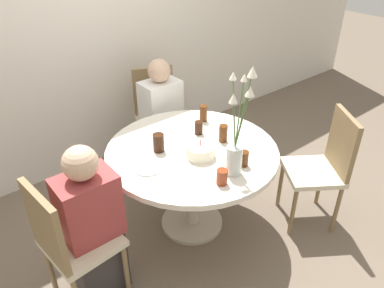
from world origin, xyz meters
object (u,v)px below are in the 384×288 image
(person_woman, at_px, (93,229))
(chair_near_front, at_px, (324,163))
(drink_glass_2, at_px, (199,128))
(flower_vase, at_px, (237,140))
(drink_glass_5, at_px, (203,113))
(chair_far_back, at_px, (157,111))
(side_plate, at_px, (148,167))
(drink_glass_0, at_px, (222,177))
(drink_glass_4, at_px, (244,159))
(birthday_cake, at_px, (200,151))
(person_guest, at_px, (162,121))
(drink_glass_3, at_px, (223,133))
(drink_glass_1, at_px, (159,143))
(chair_right_flank, at_px, (68,240))

(person_woman, bearing_deg, chair_near_front, -16.29)
(chair_near_front, bearing_deg, drink_glass_2, -102.69)
(flower_vase, relative_size, drink_glass_5, 5.48)
(chair_far_back, bearing_deg, person_woman, -119.35)
(side_plate, distance_m, drink_glass_0, 0.51)
(side_plate, height_order, drink_glass_0, drink_glass_0)
(drink_glass_0, bearing_deg, drink_glass_2, 63.31)
(flower_vase, bearing_deg, side_plate, 135.07)
(drink_glass_4, bearing_deg, birthday_cake, 120.34)
(person_guest, bearing_deg, side_plate, -129.54)
(chair_far_back, bearing_deg, drink_glass_4, -79.03)
(drink_glass_3, bearing_deg, drink_glass_4, -108.76)
(chair_far_back, height_order, person_woman, person_woman)
(person_woman, bearing_deg, drink_glass_1, 17.99)
(chair_right_flank, relative_size, person_woman, 0.85)
(drink_glass_2, height_order, drink_glass_4, drink_glass_4)
(drink_glass_2, bearing_deg, drink_glass_1, -178.66)
(flower_vase, relative_size, person_guest, 0.66)
(drink_glass_0, distance_m, drink_glass_5, 0.83)
(drink_glass_1, height_order, person_woman, person_woman)
(drink_glass_4, xyz_separation_m, person_woman, (-0.98, 0.29, -0.25))
(flower_vase, height_order, drink_glass_3, flower_vase)
(drink_glass_0, xyz_separation_m, drink_glass_3, (0.35, 0.37, 0.01))
(side_plate, height_order, drink_glass_5, drink_glass_5)
(side_plate, bearing_deg, flower_vase, -44.93)
(birthday_cake, distance_m, drink_glass_3, 0.26)
(chair_near_front, distance_m, person_woman, 1.73)
(birthday_cake, xyz_separation_m, drink_glass_4, (0.15, -0.26, 0.01))
(drink_glass_2, distance_m, person_woman, 1.06)
(drink_glass_5, bearing_deg, drink_glass_4, -107.15)
(drink_glass_1, bearing_deg, drink_glass_5, 15.24)
(person_guest, bearing_deg, chair_far_back, 70.54)
(drink_glass_3, bearing_deg, person_woman, -178.89)
(flower_vase, bearing_deg, chair_far_back, 77.28)
(birthday_cake, xyz_separation_m, drink_glass_1, (-0.18, 0.24, 0.02))
(drink_glass_5, bearing_deg, drink_glass_3, -105.62)
(chair_right_flank, height_order, flower_vase, flower_vase)
(flower_vase, height_order, person_guest, flower_vase)
(chair_far_back, distance_m, flower_vase, 1.44)
(drink_glass_1, distance_m, drink_glass_2, 0.37)
(drink_glass_3, distance_m, person_guest, 0.89)
(chair_right_flank, relative_size, drink_glass_1, 7.13)
(drink_glass_2, bearing_deg, drink_glass_4, -94.18)
(drink_glass_1, bearing_deg, chair_right_flank, -164.38)
(chair_far_back, xyz_separation_m, side_plate, (-0.71, -0.94, 0.18))
(drink_glass_2, bearing_deg, chair_far_back, 78.84)
(chair_near_front, height_order, flower_vase, flower_vase)
(drink_glass_5, distance_m, person_woman, 1.25)
(chair_right_flank, bearing_deg, birthday_cake, -96.38)
(drink_glass_3, bearing_deg, birthday_cake, -168.87)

